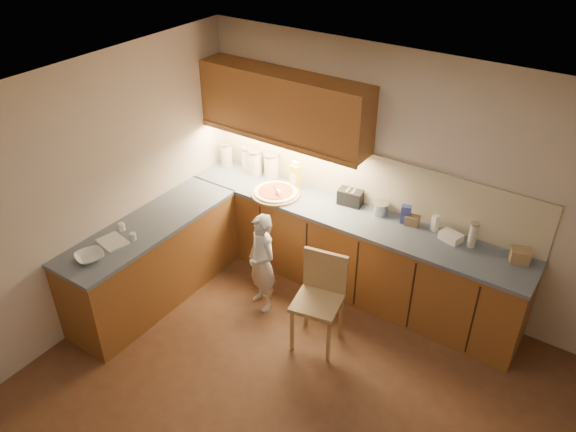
{
  "coord_description": "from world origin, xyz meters",
  "views": [
    {
      "loc": [
        1.83,
        -2.69,
        4.0
      ],
      "look_at": [
        -0.8,
        1.2,
        1.0
      ],
      "focal_mm": 35.0,
      "sensor_mm": 36.0,
      "label": 1
    }
  ],
  "objects_px": {
    "pizza_on_board": "(276,193)",
    "oil_jug": "(295,176)",
    "toaster": "(350,197)",
    "child": "(262,263)",
    "wooden_chair": "(320,294)"
  },
  "relations": [
    {
      "from": "child",
      "to": "oil_jug",
      "type": "relative_size",
      "value": 3.46
    },
    {
      "from": "pizza_on_board",
      "to": "oil_jug",
      "type": "bearing_deg",
      "value": 71.35
    },
    {
      "from": "pizza_on_board",
      "to": "child",
      "type": "relative_size",
      "value": 0.49
    },
    {
      "from": "toaster",
      "to": "oil_jug",
      "type": "bearing_deg",
      "value": 175.31
    },
    {
      "from": "toaster",
      "to": "child",
      "type": "bearing_deg",
      "value": -122.54
    },
    {
      "from": "pizza_on_board",
      "to": "wooden_chair",
      "type": "relative_size",
      "value": 0.56
    },
    {
      "from": "pizza_on_board",
      "to": "toaster",
      "type": "bearing_deg",
      "value": 20.14
    },
    {
      "from": "pizza_on_board",
      "to": "wooden_chair",
      "type": "height_order",
      "value": "pizza_on_board"
    },
    {
      "from": "wooden_chair",
      "to": "oil_jug",
      "type": "relative_size",
      "value": 3.02
    },
    {
      "from": "wooden_chair",
      "to": "toaster",
      "type": "relative_size",
      "value": 3.53
    },
    {
      "from": "toaster",
      "to": "wooden_chair",
      "type": "bearing_deg",
      "value": -81.73
    },
    {
      "from": "child",
      "to": "wooden_chair",
      "type": "xyz_separation_m",
      "value": [
        0.74,
        -0.08,
        0.01
      ]
    },
    {
      "from": "oil_jug",
      "to": "toaster",
      "type": "height_order",
      "value": "oil_jug"
    },
    {
      "from": "wooden_chair",
      "to": "child",
      "type": "bearing_deg",
      "value": 162.79
    },
    {
      "from": "pizza_on_board",
      "to": "wooden_chair",
      "type": "bearing_deg",
      "value": -36.15
    }
  ]
}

